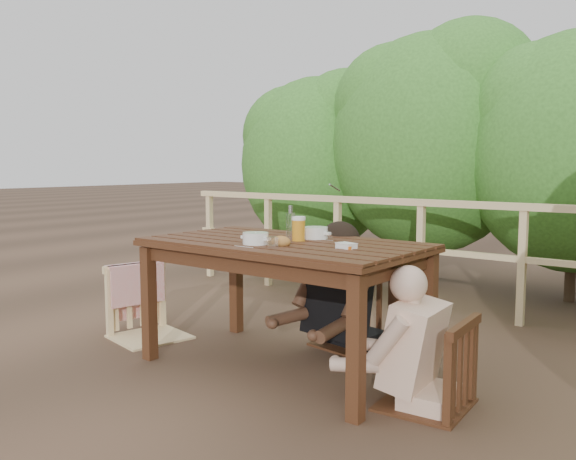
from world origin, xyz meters
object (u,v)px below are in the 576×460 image
Objects in this scene: bread_roll at (281,242)px; woman at (356,251)px; butter_tub at (346,247)px; soup_near at (256,240)px; beer_glass at (298,230)px; bottle at (291,224)px; chair_right at (427,321)px; tumbler at (272,244)px; soup_far at (315,234)px; chair_left at (148,271)px; diner_right at (433,293)px; table at (283,306)px; chair_far at (355,278)px.

woman is at bearing 90.10° from bread_roll.
soup_near is at bearing -146.87° from butter_tub.
beer_glass is 0.71× the size of bottle.
tumbler is (-0.86, -0.27, 0.38)m from chair_right.
chair_right is at bearing 17.52° from tumbler.
soup_far is 2.20× the size of bread_roll.
diner_right reaches higher than chair_left.
table is 6.60× the size of soup_near.
chair_far is (0.12, 0.68, 0.09)m from table.
tumbler is (0.18, -0.06, -0.00)m from soup_near.
soup_near is 0.95× the size of soup_far.
woman is (0.12, 0.70, 0.29)m from table.
butter_tub is (0.48, -0.08, -0.10)m from bottle.
soup_far is (-0.03, -0.45, 0.36)m from chair_far.
butter_tub is (0.38, -0.72, 0.34)m from chair_far.
beer_glass is (-0.02, -0.16, 0.04)m from soup_far.
bottle is at bearing -176.30° from butter_tub.
chair_far is at bearing 80.46° from soup_near.
woman is 17.25× the size of tumbler.
butter_tub is at bearing -4.67° from table.
chair_far is 1.16m from diner_right.
chair_right is at bearing 15.41° from butter_tub.
table is 1.86× the size of chair_right.
soup_near is at bearing -84.20° from chair_left.
table is at bearing -171.27° from butter_tub.
bread_roll is (0.12, -0.18, 0.45)m from table.
woman reaches higher than table.
diner_right is 1.01m from soup_far.
beer_glass is 2.11× the size of tumbler.
chair_far is at bearing 91.87° from tumbler.
soup_far is (0.12, 0.46, 0.00)m from soup_near.
chair_right is 1.13m from soup_near.
table is 0.52m from soup_far.
table is 1.07m from diner_right.
diner_right is at bearing 15.30° from butter_tub.
soup_far is 2.48× the size of butter_tub.
chair_right is at bearing -14.98° from soup_far.
butter_tub is at bearing 35.84° from tumbler.
chair_left is at bearing -174.77° from table.
bottle reaches higher than soup_far.
bottle reaches higher than beer_glass.
chair_left reaches higher than table.
diner_right is at bearing -1.29° from table.
woman is 0.70m from bottle.
chair_right is (0.89, -0.70, -0.03)m from chair_far.
chair_left is at bearing -164.26° from butter_tub.
bread_roll is 0.12m from tumbler.
bread_roll is (0.00, -0.85, 0.35)m from chair_far.
woman is 0.95m from soup_near.
table is at bearing -95.74° from chair_right.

